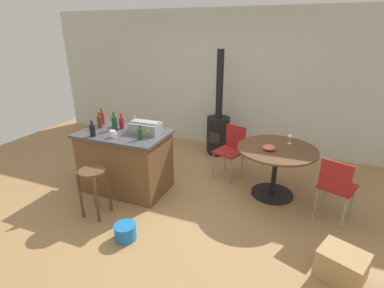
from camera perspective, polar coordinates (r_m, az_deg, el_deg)
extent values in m
plane|color=#A37A4C|center=(4.21, -3.43, -11.31)|extent=(8.80, 8.80, 0.00)
cube|color=beige|center=(5.92, 6.67, 12.35)|extent=(8.00, 0.10, 2.70)
cube|color=brown|center=(4.45, -13.02, -3.57)|extent=(1.23, 0.75, 0.87)
cube|color=#424247|center=(4.28, -13.53, 1.99)|extent=(1.29, 0.81, 0.04)
cylinder|color=brown|center=(4.00, -16.13, -8.90)|extent=(0.04, 0.04, 0.62)
cylinder|color=brown|center=(4.15, -18.95, -8.09)|extent=(0.04, 0.04, 0.62)
cylinder|color=brown|center=(4.00, -21.29, -9.67)|extent=(0.04, 0.04, 0.62)
cylinder|color=brown|center=(3.84, -18.45, -10.60)|extent=(0.04, 0.04, 0.62)
cylinder|color=brown|center=(3.85, -19.28, -5.11)|extent=(0.34, 0.34, 0.03)
cylinder|color=black|center=(4.53, 15.60, -9.44)|extent=(0.61, 0.61, 0.02)
cylinder|color=black|center=(4.36, 16.05, -5.52)|extent=(0.07, 0.07, 0.72)
cylinder|color=brown|center=(4.21, 16.57, -0.98)|extent=(1.12, 1.12, 0.03)
cube|color=maroon|center=(4.68, 7.25, -1.55)|extent=(0.51, 0.51, 0.03)
cube|color=maroon|center=(4.76, 8.68, 1.34)|extent=(0.35, 0.14, 0.40)
cylinder|color=gray|center=(4.83, 9.94, -4.06)|extent=(0.02, 0.02, 0.44)
cylinder|color=gray|center=(4.99, 6.65, -2.97)|extent=(0.02, 0.02, 0.44)
cylinder|color=gray|center=(4.74, 4.26, -4.26)|extent=(0.02, 0.02, 0.44)
cylinder|color=gray|center=(4.57, 7.64, -5.47)|extent=(0.02, 0.02, 0.44)
cube|color=maroon|center=(4.07, 26.93, -7.53)|extent=(0.52, 0.52, 0.03)
cube|color=maroon|center=(3.81, 26.58, -5.99)|extent=(0.34, 0.15, 0.40)
cylinder|color=gray|center=(4.07, 23.34, -10.75)|extent=(0.02, 0.02, 0.45)
cylinder|color=gray|center=(4.01, 27.94, -12.18)|extent=(0.02, 0.02, 0.45)
cylinder|color=gray|center=(4.30, 29.24, -10.10)|extent=(0.02, 0.02, 0.45)
cylinder|color=gray|center=(4.36, 24.95, -8.82)|extent=(0.02, 0.02, 0.45)
cylinder|color=black|center=(5.77, 5.06, -1.50)|extent=(0.37, 0.37, 0.06)
cylinder|color=black|center=(5.64, 5.18, 1.97)|extent=(0.44, 0.44, 0.68)
cube|color=#2D2826|center=(5.44, 4.50, 1.25)|extent=(0.20, 0.02, 0.20)
cylinder|color=black|center=(5.39, 5.53, 11.67)|extent=(0.13, 0.13, 1.25)
cube|color=gray|center=(4.17, -9.18, 3.19)|extent=(0.43, 0.25, 0.15)
cube|color=gray|center=(4.14, -9.25, 4.33)|extent=(0.41, 0.15, 0.02)
cube|color=yellow|center=(4.12, -11.37, 2.82)|extent=(0.04, 0.01, 0.04)
cube|color=yellow|center=(4.01, -8.80, 2.48)|extent=(0.04, 0.01, 0.04)
cylinder|color=black|center=(4.21, -19.17, 2.53)|extent=(0.08, 0.08, 0.16)
cylinder|color=black|center=(4.18, -19.36, 3.98)|extent=(0.03, 0.03, 0.06)
cylinder|color=#194C23|center=(3.92, -10.23, 1.90)|extent=(0.07, 0.07, 0.14)
cylinder|color=#194C23|center=(3.89, -10.33, 3.29)|extent=(0.03, 0.03, 0.06)
cylinder|color=maroon|center=(4.43, -13.82, 4.06)|extent=(0.07, 0.07, 0.17)
cylinder|color=maroon|center=(4.40, -13.95, 5.51)|extent=(0.03, 0.03, 0.07)
cylinder|color=maroon|center=(4.72, -17.44, 4.87)|extent=(0.07, 0.07, 0.19)
cylinder|color=maroon|center=(4.68, -17.61, 6.39)|extent=(0.03, 0.03, 0.07)
cylinder|color=#194C23|center=(4.40, -15.17, 4.00)|extent=(0.08, 0.08, 0.19)
cylinder|color=#194C23|center=(4.36, -15.34, 5.68)|extent=(0.03, 0.03, 0.08)
cylinder|color=#603314|center=(4.56, -17.91, 4.20)|extent=(0.07, 0.07, 0.18)
cylinder|color=#603314|center=(4.53, -18.08, 5.67)|extent=(0.03, 0.03, 0.07)
cylinder|color=#B7B2AD|center=(4.37, -11.29, 3.92)|extent=(0.06, 0.06, 0.15)
cylinder|color=#B7B2AD|center=(4.34, -11.39, 5.23)|extent=(0.02, 0.02, 0.06)
cylinder|color=white|center=(4.09, -15.47, 1.94)|extent=(0.08, 0.08, 0.10)
torus|color=white|center=(4.06, -14.90, 1.92)|extent=(0.05, 0.01, 0.05)
cylinder|color=#DB6651|center=(4.55, -15.00, 4.02)|extent=(0.08, 0.08, 0.11)
torus|color=#DB6651|center=(4.52, -14.49, 4.02)|extent=(0.05, 0.01, 0.05)
cylinder|color=silver|center=(4.43, 18.81, 0.11)|extent=(0.06, 0.06, 0.00)
cylinder|color=silver|center=(4.42, 18.87, 0.62)|extent=(0.01, 0.01, 0.08)
ellipsoid|color=silver|center=(4.39, 18.98, 1.44)|extent=(0.07, 0.07, 0.06)
ellipsoid|color=#DB6651|center=(4.10, 15.07, -0.68)|extent=(0.18, 0.18, 0.07)
cube|color=tan|center=(3.38, 27.59, -20.56)|extent=(0.52, 0.48, 0.30)
cylinder|color=blue|center=(3.59, -13.11, -16.63)|extent=(0.26, 0.26, 0.19)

